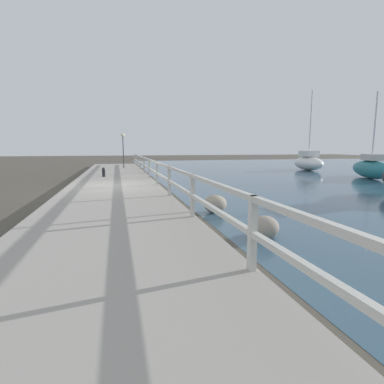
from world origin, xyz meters
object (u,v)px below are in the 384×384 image
at_px(sailboat_teal, 371,168).
at_px(mooring_bollard, 104,172).
at_px(sailboat_white, 308,162).
at_px(dock_lamp, 123,141).

bearing_deg(sailboat_teal, mooring_bollard, -168.22).
distance_m(sailboat_white, sailboat_teal, 6.85).
xyz_separation_m(dock_lamp, sailboat_teal, (14.64, -9.43, -1.81)).
bearing_deg(dock_lamp, sailboat_teal, -32.79).
height_order(dock_lamp, sailboat_white, sailboat_white).
bearing_deg(dock_lamp, sailboat_white, -9.80).
bearing_deg(mooring_bollard, sailboat_white, 15.33).
height_order(mooring_bollard, dock_lamp, dock_lamp).
bearing_deg(sailboat_white, dock_lamp, 178.08).
height_order(dock_lamp, sailboat_teal, sailboat_teal).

